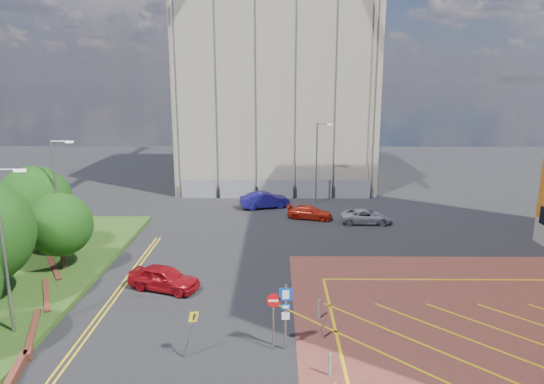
{
  "coord_description": "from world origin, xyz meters",
  "views": [
    {
      "loc": [
        0.07,
        -18.98,
        12.07
      ],
      "look_at": [
        -0.14,
        4.11,
        6.7
      ],
      "focal_mm": 32.0,
      "sensor_mm": 36.0,
      "label": 1
    }
  ],
  "objects_px": {
    "tree_c": "(60,225)",
    "sign_cluster": "(281,311)",
    "car_red_back": "(310,212)",
    "lamp_left_far": "(57,195)",
    "car_silver_back": "(366,216)",
    "car_blue_back": "(265,200)",
    "tree_d": "(35,202)",
    "car_red_left": "(164,278)",
    "lamp_back": "(317,160)",
    "warning_sign": "(191,329)",
    "lamp_left_near": "(4,245)"
  },
  "relations": [
    {
      "from": "sign_cluster",
      "to": "car_silver_back",
      "type": "bearing_deg",
      "value": 69.64
    },
    {
      "from": "tree_d",
      "to": "sign_cluster",
      "type": "bearing_deg",
      "value": -35.58
    },
    {
      "from": "lamp_left_far",
      "to": "warning_sign",
      "type": "height_order",
      "value": "lamp_left_far"
    },
    {
      "from": "lamp_left_far",
      "to": "car_blue_back",
      "type": "relative_size",
      "value": 1.71
    },
    {
      "from": "sign_cluster",
      "to": "warning_sign",
      "type": "xyz_separation_m",
      "value": [
        -3.97,
        -0.69,
        -0.52
      ]
    },
    {
      "from": "lamp_left_near",
      "to": "warning_sign",
      "type": "xyz_separation_m",
      "value": [
        8.75,
        -1.7,
        -3.23
      ]
    },
    {
      "from": "sign_cluster",
      "to": "lamp_back",
      "type": "bearing_deg",
      "value": 82.03
    },
    {
      "from": "tree_c",
      "to": "car_red_back",
      "type": "height_order",
      "value": "tree_c"
    },
    {
      "from": "warning_sign",
      "to": "car_red_left",
      "type": "relative_size",
      "value": 0.53
    },
    {
      "from": "tree_d",
      "to": "car_blue_back",
      "type": "distance_m",
      "value": 20.54
    },
    {
      "from": "sign_cluster",
      "to": "car_blue_back",
      "type": "height_order",
      "value": "sign_cluster"
    },
    {
      "from": "car_red_left",
      "to": "car_red_back",
      "type": "xyz_separation_m",
      "value": [
        9.56,
        14.98,
        -0.15
      ]
    },
    {
      "from": "lamp_left_near",
      "to": "lamp_left_far",
      "type": "height_order",
      "value": "same"
    },
    {
      "from": "tree_c",
      "to": "lamp_left_near",
      "type": "bearing_deg",
      "value": -82.31
    },
    {
      "from": "car_red_back",
      "to": "warning_sign",
      "type": "bearing_deg",
      "value": 178.28
    },
    {
      "from": "car_red_back",
      "to": "car_red_left",
      "type": "bearing_deg",
      "value": 162.59
    },
    {
      "from": "lamp_back",
      "to": "warning_sign",
      "type": "bearing_deg",
      "value": -105.63
    },
    {
      "from": "tree_c",
      "to": "car_silver_back",
      "type": "distance_m",
      "value": 24.13
    },
    {
      "from": "lamp_left_far",
      "to": "car_blue_back",
      "type": "height_order",
      "value": "lamp_left_far"
    },
    {
      "from": "tree_c",
      "to": "sign_cluster",
      "type": "height_order",
      "value": "tree_c"
    },
    {
      "from": "tree_c",
      "to": "car_red_back",
      "type": "relative_size",
      "value": 1.23
    },
    {
      "from": "lamp_back",
      "to": "car_silver_back",
      "type": "bearing_deg",
      "value": -61.87
    },
    {
      "from": "tree_d",
      "to": "car_red_left",
      "type": "height_order",
      "value": "tree_d"
    },
    {
      "from": "warning_sign",
      "to": "sign_cluster",
      "type": "bearing_deg",
      "value": 9.85
    },
    {
      "from": "car_blue_back",
      "to": "tree_d",
      "type": "bearing_deg",
      "value": 114.13
    },
    {
      "from": "warning_sign",
      "to": "car_red_left",
      "type": "xyz_separation_m",
      "value": [
        -2.84,
        7.17,
        -0.7
      ]
    },
    {
      "from": "sign_cluster",
      "to": "lamp_left_near",
      "type": "bearing_deg",
      "value": 175.44
    },
    {
      "from": "lamp_left_far",
      "to": "car_red_back",
      "type": "bearing_deg",
      "value": 30.89
    },
    {
      "from": "lamp_left_far",
      "to": "car_silver_back",
      "type": "bearing_deg",
      "value": 22.32
    },
    {
      "from": "warning_sign",
      "to": "car_silver_back",
      "type": "xyz_separation_m",
      "value": [
        11.44,
        20.81,
        -0.83
      ]
    },
    {
      "from": "car_red_left",
      "to": "tree_c",
      "type": "bearing_deg",
      "value": 89.33
    },
    {
      "from": "lamp_back",
      "to": "tree_d",
      "type": "bearing_deg",
      "value": -143.91
    },
    {
      "from": "lamp_left_near",
      "to": "car_red_left",
      "type": "distance_m",
      "value": 8.96
    },
    {
      "from": "lamp_left_near",
      "to": "lamp_left_far",
      "type": "xyz_separation_m",
      "value": [
        -2.0,
        10.0,
        0.0
      ]
    },
    {
      "from": "sign_cluster",
      "to": "car_red_back",
      "type": "relative_size",
      "value": 0.8
    },
    {
      "from": "lamp_left_near",
      "to": "lamp_back",
      "type": "distance_m",
      "value": 30.8
    },
    {
      "from": "lamp_left_near",
      "to": "tree_d",
      "type": "bearing_deg",
      "value": 110.35
    },
    {
      "from": "lamp_back",
      "to": "sign_cluster",
      "type": "xyz_separation_m",
      "value": [
        -3.78,
        -27.02,
        -2.41
      ]
    },
    {
      "from": "car_red_back",
      "to": "tree_d",
      "type": "bearing_deg",
      "value": 130.94
    },
    {
      "from": "tree_d",
      "to": "car_silver_back",
      "type": "height_order",
      "value": "tree_d"
    },
    {
      "from": "lamp_left_far",
      "to": "car_red_back",
      "type": "height_order",
      "value": "lamp_left_far"
    },
    {
      "from": "tree_c",
      "to": "lamp_left_far",
      "type": "relative_size",
      "value": 0.61
    },
    {
      "from": "tree_c",
      "to": "lamp_left_far",
      "type": "distance_m",
      "value": 2.65
    },
    {
      "from": "tree_c",
      "to": "car_blue_back",
      "type": "bearing_deg",
      "value": 52.33
    },
    {
      "from": "lamp_back",
      "to": "car_blue_back",
      "type": "xyz_separation_m",
      "value": [
        -5.11,
        -1.85,
        -3.59
      ]
    },
    {
      "from": "lamp_back",
      "to": "sign_cluster",
      "type": "height_order",
      "value": "lamp_back"
    },
    {
      "from": "warning_sign",
      "to": "car_red_back",
      "type": "distance_m",
      "value": 23.16
    },
    {
      "from": "tree_d",
      "to": "car_red_back",
      "type": "distance_m",
      "value": 21.96
    },
    {
      "from": "car_blue_back",
      "to": "sign_cluster",
      "type": "bearing_deg",
      "value": 166.77
    },
    {
      "from": "sign_cluster",
      "to": "car_silver_back",
      "type": "relative_size",
      "value": 0.74
    }
  ]
}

